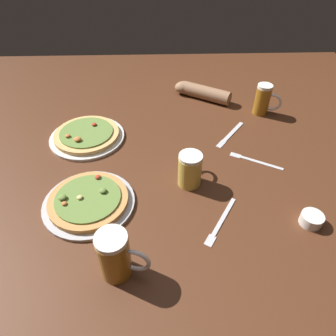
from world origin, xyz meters
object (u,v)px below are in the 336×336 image
diner_arm (200,91)px  beer_mug_dark (263,100)px  fork_spare (221,222)px  ramekin_sauce (311,219)px  fork_left (255,161)px  beer_mug_pale (116,256)px  knife_right (230,134)px  beer_mug_amber (190,169)px  pizza_plate_near (89,201)px  pizza_plate_far (87,135)px

diner_arm → beer_mug_dark: bearing=-30.3°
fork_spare → diner_arm: diner_arm is taller
ramekin_sauce → fork_left: 0.34m
fork_spare → fork_left: bearing=58.3°
beer_mug_pale → knife_right: beer_mug_pale is taller
fork_spare → beer_mug_pale: bearing=-152.9°
beer_mug_amber → fork_left: 0.31m
pizza_plate_near → pizza_plate_far: size_ratio=0.97×
beer_mug_amber → ramekin_sauce: beer_mug_amber is taller
pizza_plate_near → beer_mug_dark: 0.96m
beer_mug_dark → knife_right: size_ratio=0.76×
pizza_plate_far → fork_spare: (0.52, -0.49, -0.01)m
beer_mug_amber → fork_spare: beer_mug_amber is taller
fork_left → fork_spare: bearing=-121.7°
beer_mug_dark → knife_right: bearing=-135.6°
beer_mug_pale → diner_arm: beer_mug_pale is taller
ramekin_sauce → fork_spare: (-0.29, 0.01, -0.02)m
beer_mug_amber → diner_arm: beer_mug_amber is taller
beer_mug_amber → fork_left: bearing=22.2°
beer_mug_dark → fork_left: (-0.12, -0.37, -0.07)m
ramekin_sauce → fork_left: size_ratio=0.36×
diner_arm → ramekin_sauce: bearing=-72.4°
fork_left → beer_mug_pale: bearing=-137.3°
beer_mug_amber → knife_right: (0.21, 0.30, -0.06)m
pizza_plate_near → fork_left: (0.64, 0.21, -0.01)m
pizza_plate_near → ramekin_sauce: pizza_plate_near is taller
beer_mug_amber → fork_left: beer_mug_amber is taller
beer_mug_pale → knife_right: (0.45, 0.66, -0.08)m
fork_left → fork_spare: 0.36m
beer_mug_pale → fork_left: 0.70m
ramekin_sauce → fork_left: ramekin_sauce is taller
pizza_plate_far → beer_mug_amber: 0.52m
pizza_plate_near → beer_mug_dark: (0.76, 0.58, 0.06)m
pizza_plate_near → fork_left: bearing=18.4°
fork_left → fork_spare: same height
pizza_plate_far → beer_mug_pale: size_ratio=2.05×
pizza_plate_near → fork_left: pizza_plate_near is taller
pizza_plate_near → beer_mug_pale: bearing=-64.3°
pizza_plate_near → fork_spare: (0.45, -0.09, -0.01)m
fork_left → knife_right: size_ratio=1.02×
pizza_plate_far → beer_mug_dark: bearing=12.7°
beer_mug_amber → diner_arm: size_ratio=0.46×
beer_mug_dark → beer_mug_pale: size_ratio=0.94×
diner_arm → beer_mug_pale: bearing=-108.9°
fork_spare → ramekin_sauce: bearing=-2.6°
pizza_plate_far → ramekin_sauce: (0.81, -0.50, 0.00)m
fork_left → diner_arm: (-0.17, 0.54, 0.03)m
pizza_plate_near → beer_mug_pale: 0.30m
beer_mug_pale → pizza_plate_far: bearing=106.6°
beer_mug_dark → ramekin_sauce: 0.69m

